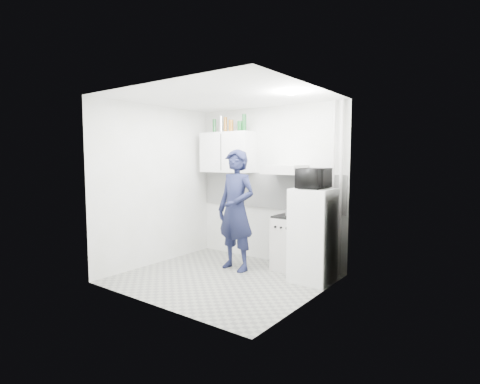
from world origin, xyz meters
The scene contains 23 objects.
floor centered at (0.00, 0.00, 0.00)m, with size 2.80×2.80×0.00m, color gray.
ceiling centered at (0.00, 0.00, 2.60)m, with size 2.80×2.80×0.00m, color white.
wall_back centered at (0.00, 1.25, 1.30)m, with size 2.80×2.80×0.00m, color silver.
wall_left centered at (-1.40, 0.00, 1.30)m, with size 2.60×2.60×0.00m, color silver.
wall_right centered at (1.40, 0.00, 1.30)m, with size 2.60×2.60×0.00m, color silver.
person centered at (-0.12, 0.49, 0.94)m, with size 0.69×0.45×1.88m, color #141732.
stove centered at (0.60, 1.00, 0.41)m, with size 0.52×0.52×0.83m, color beige.
fridge centered at (1.10, 0.69, 0.66)m, with size 0.55×0.55×1.32m, color white.
stove_top centered at (0.60, 1.00, 0.84)m, with size 0.50×0.50×0.03m, color black.
saucepan centered at (0.58, 0.98, 0.90)m, with size 0.16×0.16×0.09m, color silver.
microwave centered at (1.10, 0.69, 1.47)m, with size 0.35×0.52×0.29m, color black.
bottle_b centered at (-1.05, 1.07, 2.32)m, with size 0.06×0.06×0.24m, color #144C1E.
bottle_c centered at (-0.89, 1.07, 2.34)m, with size 0.07×0.07×0.29m, color silver.
bottle_d centered at (-0.79, 1.07, 2.33)m, with size 0.06×0.06×0.26m, color brown.
canister_a centered at (-0.66, 1.07, 2.30)m, with size 0.08×0.08×0.21m, color brown.
canister_b centered at (-0.47, 1.07, 2.29)m, with size 0.09×0.09×0.18m, color #144C1E.
bottle_e centered at (-0.38, 1.07, 2.34)m, with size 0.07×0.07×0.29m, color #144C1E.
upper_cabinet centered at (-0.75, 1.07, 1.85)m, with size 1.00×0.35×0.70m, color white.
range_hood centered at (0.45, 1.00, 1.57)m, with size 0.60×0.50×0.14m, color beige.
backsplash centered at (0.00, 1.24, 1.20)m, with size 2.74×0.03×0.60m, color white.
pipe_a centered at (1.30, 1.17, 1.30)m, with size 0.05×0.05×2.60m, color beige.
pipe_b centered at (1.18, 1.17, 1.30)m, with size 0.04×0.04×2.60m, color beige.
ceiling_spot_fixture centered at (1.00, 0.20, 2.57)m, with size 0.10×0.10×0.02m, color white.
Camera 1 is at (3.37, -4.10, 1.75)m, focal length 28.00 mm.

